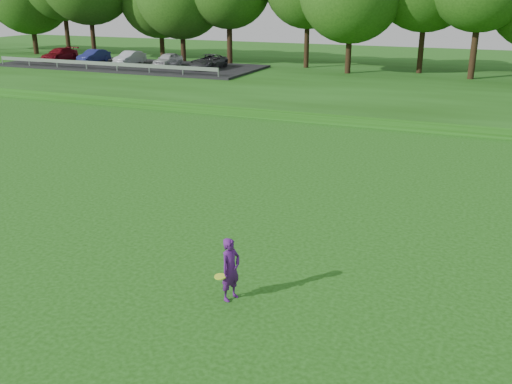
% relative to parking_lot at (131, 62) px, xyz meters
% --- Properties ---
extents(ground, '(140.00, 140.00, 0.00)m').
position_rel_parking_lot_xyz_m(ground, '(23.78, -32.81, -1.03)').
color(ground, '#1A460D').
rests_on(ground, ground).
extents(berm, '(130.00, 30.00, 0.60)m').
position_rel_parking_lot_xyz_m(berm, '(23.78, 1.19, -0.73)').
color(berm, '#1A460D').
rests_on(berm, ground).
extents(walking_path, '(130.00, 1.60, 0.04)m').
position_rel_parking_lot_xyz_m(walking_path, '(23.78, -12.81, -1.01)').
color(walking_path, gray).
rests_on(walking_path, ground).
extents(parking_lot, '(24.00, 9.00, 1.38)m').
position_rel_parking_lot_xyz_m(parking_lot, '(0.00, 0.00, 0.00)').
color(parking_lot, black).
rests_on(parking_lot, berm).
extents(woman, '(0.57, 0.72, 1.57)m').
position_rel_parking_lot_xyz_m(woman, '(25.41, -33.35, -0.25)').
color(woman, '#4F176A').
rests_on(woman, ground).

